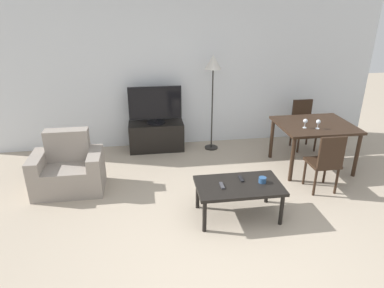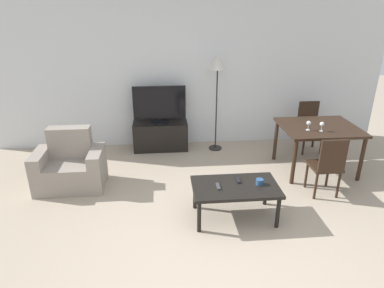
{
  "view_description": "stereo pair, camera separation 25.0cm",
  "coord_description": "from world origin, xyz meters",
  "px_view_note": "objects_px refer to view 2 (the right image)",
  "views": [
    {
      "loc": [
        -0.78,
        -2.85,
        2.56
      ],
      "look_at": [
        -0.12,
        1.63,
        0.65
      ],
      "focal_mm": 32.0,
      "sensor_mm": 36.0,
      "label": 1
    },
    {
      "loc": [
        -0.53,
        -2.88,
        2.56
      ],
      "look_at": [
        -0.12,
        1.63,
        0.65
      ],
      "focal_mm": 32.0,
      "sensor_mm": 36.0,
      "label": 2
    }
  ],
  "objects_px": {
    "floor_lamp": "(217,70)",
    "dining_chair_far": "(309,124)",
    "dining_table": "(319,131)",
    "remote_secondary": "(238,180)",
    "coffee_table": "(235,189)",
    "wine_glass_center": "(309,124)",
    "wine_glass_left": "(322,125)",
    "dining_chair_near": "(328,164)",
    "cup_white_near": "(260,182)",
    "armchair": "(70,167)",
    "remote_primary": "(218,186)",
    "tv": "(159,105)",
    "tv_stand": "(161,136)"
  },
  "relations": [
    {
      "from": "floor_lamp",
      "to": "dining_chair_far",
      "type": "bearing_deg",
      "value": -6.0
    },
    {
      "from": "dining_table",
      "to": "remote_secondary",
      "type": "relative_size",
      "value": 7.76
    },
    {
      "from": "coffee_table",
      "to": "remote_secondary",
      "type": "distance_m",
      "value": 0.15
    },
    {
      "from": "coffee_table",
      "to": "wine_glass_center",
      "type": "height_order",
      "value": "wine_glass_center"
    },
    {
      "from": "floor_lamp",
      "to": "wine_glass_left",
      "type": "bearing_deg",
      "value": -40.26
    },
    {
      "from": "dining_chair_near",
      "to": "wine_glass_left",
      "type": "height_order",
      "value": "wine_glass_left"
    },
    {
      "from": "cup_white_near",
      "to": "dining_chair_far",
      "type": "bearing_deg",
      "value": 53.66
    },
    {
      "from": "coffee_table",
      "to": "remote_secondary",
      "type": "relative_size",
      "value": 7.07
    },
    {
      "from": "wine_glass_left",
      "to": "wine_glass_center",
      "type": "distance_m",
      "value": 0.19
    },
    {
      "from": "floor_lamp",
      "to": "cup_white_near",
      "type": "xyz_separation_m",
      "value": [
        0.2,
        -2.17,
        -0.96
      ]
    },
    {
      "from": "dining_chair_near",
      "to": "floor_lamp",
      "type": "height_order",
      "value": "floor_lamp"
    },
    {
      "from": "dining_chair_far",
      "to": "wine_glass_left",
      "type": "bearing_deg",
      "value": -105.23
    },
    {
      "from": "armchair",
      "to": "remote_secondary",
      "type": "height_order",
      "value": "armchair"
    },
    {
      "from": "dining_table",
      "to": "remote_secondary",
      "type": "height_order",
      "value": "dining_table"
    },
    {
      "from": "dining_chair_near",
      "to": "cup_white_near",
      "type": "relative_size",
      "value": 9.35
    },
    {
      "from": "dining_chair_far",
      "to": "wine_glass_left",
      "type": "relative_size",
      "value": 6.07
    },
    {
      "from": "armchair",
      "to": "dining_chair_near",
      "type": "xyz_separation_m",
      "value": [
        3.59,
        -0.6,
        0.18
      ]
    },
    {
      "from": "floor_lamp",
      "to": "remote_primary",
      "type": "relative_size",
      "value": 11.41
    },
    {
      "from": "armchair",
      "to": "remote_primary",
      "type": "bearing_deg",
      "value": -26.96
    },
    {
      "from": "armchair",
      "to": "dining_chair_near",
      "type": "relative_size",
      "value": 1.09
    },
    {
      "from": "tv",
      "to": "dining_table",
      "type": "relative_size",
      "value": 0.8
    },
    {
      "from": "tv_stand",
      "to": "dining_chair_far",
      "type": "height_order",
      "value": "dining_chair_far"
    },
    {
      "from": "dining_table",
      "to": "wine_glass_left",
      "type": "bearing_deg",
      "value": -108.51
    },
    {
      "from": "tv_stand",
      "to": "wine_glass_left",
      "type": "relative_size",
      "value": 6.7
    },
    {
      "from": "coffee_table",
      "to": "dining_chair_near",
      "type": "bearing_deg",
      "value": 16.68
    },
    {
      "from": "dining_chair_far",
      "to": "floor_lamp",
      "type": "distance_m",
      "value": 1.94
    },
    {
      "from": "dining_table",
      "to": "remote_primary",
      "type": "relative_size",
      "value": 7.76
    },
    {
      "from": "dining_table",
      "to": "cup_white_near",
      "type": "xyz_separation_m",
      "value": [
        -1.27,
        -1.2,
        -0.17
      ]
    },
    {
      "from": "armchair",
      "to": "dining_chair_far",
      "type": "relative_size",
      "value": 1.09
    },
    {
      "from": "armchair",
      "to": "remote_secondary",
      "type": "xyz_separation_m",
      "value": [
        2.29,
        -0.89,
        0.16
      ]
    },
    {
      "from": "floor_lamp",
      "to": "wine_glass_center",
      "type": "xyz_separation_m",
      "value": [
        1.22,
        -1.12,
        -0.61
      ]
    },
    {
      "from": "wine_glass_left",
      "to": "wine_glass_center",
      "type": "bearing_deg",
      "value": 160.94
    },
    {
      "from": "dining_chair_far",
      "to": "remote_secondary",
      "type": "xyz_separation_m",
      "value": [
        -1.71,
        -1.88,
        -0.02
      ]
    },
    {
      "from": "tv",
      "to": "wine_glass_center",
      "type": "bearing_deg",
      "value": -28.66
    },
    {
      "from": "floor_lamp",
      "to": "remote_secondary",
      "type": "bearing_deg",
      "value": -91.06
    },
    {
      "from": "dining_table",
      "to": "dining_chair_near",
      "type": "relative_size",
      "value": 1.31
    },
    {
      "from": "armchair",
      "to": "tv",
      "type": "distance_m",
      "value": 1.91
    },
    {
      "from": "floor_lamp",
      "to": "cup_white_near",
      "type": "distance_m",
      "value": 2.39
    },
    {
      "from": "dining_table",
      "to": "wine_glass_center",
      "type": "distance_m",
      "value": 0.35
    },
    {
      "from": "dining_chair_far",
      "to": "remote_secondary",
      "type": "distance_m",
      "value": 2.55
    },
    {
      "from": "dining_chair_far",
      "to": "remote_primary",
      "type": "distance_m",
      "value": 2.83
    },
    {
      "from": "armchair",
      "to": "dining_chair_near",
      "type": "distance_m",
      "value": 3.65
    },
    {
      "from": "tv",
      "to": "floor_lamp",
      "type": "bearing_deg",
      "value": -5.33
    },
    {
      "from": "coffee_table",
      "to": "cup_white_near",
      "type": "bearing_deg",
      "value": 0.8
    },
    {
      "from": "dining_table",
      "to": "wine_glass_center",
      "type": "xyz_separation_m",
      "value": [
        -0.25,
        -0.15,
        0.19
      ]
    },
    {
      "from": "tv_stand",
      "to": "cup_white_near",
      "type": "height_order",
      "value": "cup_white_near"
    },
    {
      "from": "tv_stand",
      "to": "remote_secondary",
      "type": "bearing_deg",
      "value": -65.81
    },
    {
      "from": "floor_lamp",
      "to": "wine_glass_left",
      "type": "relative_size",
      "value": 11.72
    },
    {
      "from": "coffee_table",
      "to": "wine_glass_center",
      "type": "xyz_separation_m",
      "value": [
        1.32,
        1.06,
        0.44
      ]
    },
    {
      "from": "remote_primary",
      "to": "remote_secondary",
      "type": "xyz_separation_m",
      "value": [
        0.28,
        0.14,
        0.0
      ]
    }
  ]
}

